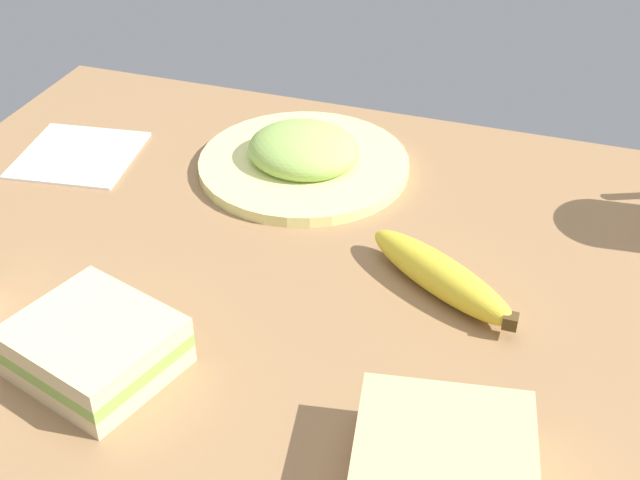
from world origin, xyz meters
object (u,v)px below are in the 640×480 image
(plate_of_food, at_px, (304,157))
(banana, at_px, (441,276))
(sandwich_main, at_px, (95,347))
(paper_napkin, at_px, (78,155))
(sandwich_side, at_px, (443,462))

(plate_of_food, xyz_separation_m, banana, (-0.18, 0.16, 0.00))
(plate_of_food, height_order, banana, plate_of_food)
(sandwich_main, distance_m, paper_napkin, 0.35)
(banana, distance_m, paper_napkin, 0.44)
(sandwich_main, height_order, banana, sandwich_main)
(plate_of_food, relative_size, sandwich_main, 1.63)
(sandwich_main, relative_size, paper_napkin, 1.13)
(sandwich_side, height_order, banana, sandwich_side)
(sandwich_side, xyz_separation_m, paper_napkin, (0.47, -0.31, -0.02))
(sandwich_side, height_order, paper_napkin, sandwich_side)
(sandwich_side, bearing_deg, sandwich_main, -4.96)
(banana, bearing_deg, sandwich_side, 102.38)
(sandwich_side, distance_m, banana, 0.21)
(sandwich_main, bearing_deg, banana, -142.46)
(sandwich_main, bearing_deg, paper_napkin, -55.63)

